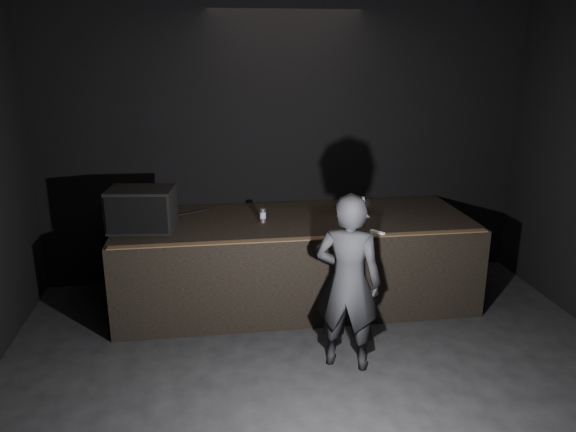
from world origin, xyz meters
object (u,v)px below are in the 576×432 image
Objects in this scene: stage_monitor at (142,209)px; laptop at (355,211)px; beer_can at (263,215)px; stage_riser at (295,260)px; person at (348,282)px.

stage_monitor is 2.58× the size of laptop.
beer_can is (1.30, 0.07, -0.15)m from stage_monitor.
stage_riser is at bearing 12.23° from beer_can.
stage_monitor is at bearing -176.86° from beer_can.
beer_can reaches higher than stage_riser.
person reaches higher than stage_riser.
stage_riser is 24.94× the size of beer_can.
stage_monitor is 2.37m from person.
person is (1.93, -1.32, -0.39)m from stage_monitor.
stage_riser is 1.53m from person.
person reaches higher than stage_monitor.
laptop is at bearing 6.99° from beer_can.
stage_riser is at bearing 12.48° from stage_monitor.
laptop is (0.71, 0.05, 0.55)m from stage_riser.
person is at bearing -27.02° from stage_monitor.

